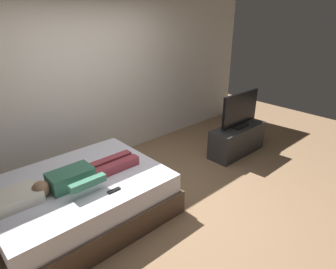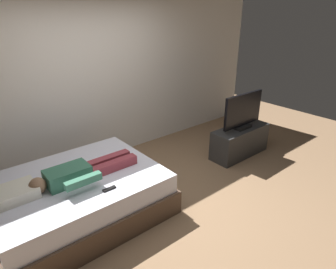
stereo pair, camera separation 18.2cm
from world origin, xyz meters
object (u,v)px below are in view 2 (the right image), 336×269
person (79,173)px  remote (109,189)px  pillow (12,194)px  tv (243,112)px  bed (78,197)px  tv_stand (240,141)px

person → remote: (0.15, -0.40, -0.07)m
pillow → tv: tv is taller
bed → person: bearing=-69.7°
person → tv: (2.79, -0.15, 0.16)m
person → remote: size_ratio=8.40×
pillow → person: size_ratio=0.38×
bed → pillow: bearing=180.0°
tv_stand → tv: 0.53m
bed → tv_stand: bed is taller
pillow → tv_stand: size_ratio=0.44×
tv_stand → tv: bearing=-166.0°
tv → bed: bearing=175.3°
person → remote: person is taller
bed → tv_stand: bearing=-4.7°
tv_stand → tv: tv is taller
bed → tv_stand: (2.82, -0.23, -0.01)m
person → tv: bearing=-3.1°
bed → remote: 0.59m
person → tv_stand: (2.79, -0.15, -0.37)m
pillow → remote: 0.98m
remote → tv_stand: 2.67m
pillow → remote: pillow is taller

